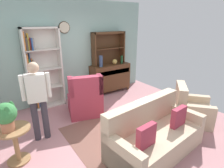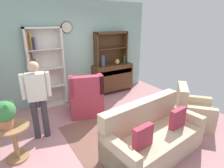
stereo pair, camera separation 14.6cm
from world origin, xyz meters
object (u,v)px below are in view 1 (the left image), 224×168
bottle_wine (122,59)px  person_reading (37,96)px  wingback_chair (85,100)px  sideboard (110,77)px  bookshelf (41,70)px  couch_floral (154,136)px  sideboard_hutch (108,44)px  plant_stand (15,141)px  vase_round (115,62)px  potted_plant_large (5,115)px  vase_tall (101,61)px  armchair_floral (191,110)px

bottle_wine → person_reading: 3.21m
bottle_wine → wingback_chair: size_ratio=0.25×
sideboard → person_reading: (-2.55, -1.35, 0.40)m
sideboard → person_reading: 2.92m
bookshelf → couch_floral: bearing=-69.6°
bookshelf → sideboard_hutch: size_ratio=1.91×
bookshelf → plant_stand: (-0.96, -1.85, -0.65)m
vase_round → person_reading: 2.98m
sideboard_hutch → potted_plant_large: 3.71m
vase_round → potted_plant_large: bearing=-152.1°
sideboard_hutch → vase_tall: (-0.39, -0.19, -0.47)m
couch_floral → potted_plant_large: 2.45m
vase_round → potted_plant_large: size_ratio=0.37×
vase_tall → armchair_floral: size_ratio=0.31×
sideboard_hutch → vase_tall: 0.64m
armchair_floral → vase_tall: bearing=108.3°
sideboard_hutch → vase_tall: size_ratio=3.27×
bookshelf → wingback_chair: bearing=-55.2°
bookshelf → vase_round: bearing=-3.9°
vase_round → person_reading: size_ratio=0.11×
sideboard_hutch → bottle_wine: (0.39, -0.20, -0.51)m
armchair_floral → person_reading: person_reading is taller
bookshelf → wingback_chair: size_ratio=2.00×
vase_round → couch_floral: size_ratio=0.09×
vase_round → sideboard: bearing=152.8°
bottle_wine → vase_round: bearing=175.1°
bookshelf → couch_floral: (1.10, -2.96, -0.72)m
sideboard_hutch → armchair_floral: 3.06m
couch_floral → wingback_chair: wingback_chair is taller
sideboard_hutch → armchair_floral: (0.46, -2.75, -1.27)m
vase_round → potted_plant_large: vase_round is taller
vase_round → armchair_floral: vase_round is taller
sideboard → armchair_floral: sideboard is taller
wingback_chair → plant_stand: wingback_chair is taller
sideboard → vase_tall: size_ratio=3.86×
bookshelf → sideboard_hutch: bearing=0.6°
potted_plant_large → couch_floral: bearing=-27.1°
couch_floral → vase_tall: bearing=77.6°
couch_floral → wingback_chair: (-0.38, 1.92, 0.07)m
vase_tall → couch_floral: 2.96m
bottle_wine → plant_stand: 3.89m
plant_stand → vase_round: bearing=28.1°
potted_plant_large → sideboard_hutch: bearing=31.3°
sideboard → armchair_floral: bearing=-80.2°
plant_stand → vase_tall: bearing=32.3°
bottle_wine → couch_floral: size_ratio=0.14×
sideboard_hutch → person_reading: size_ratio=0.71×
vase_tall → wingback_chair: vase_tall is taller
vase_round → plant_stand: size_ratio=0.27×
armchair_floral → wingback_chair: wingback_chair is taller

